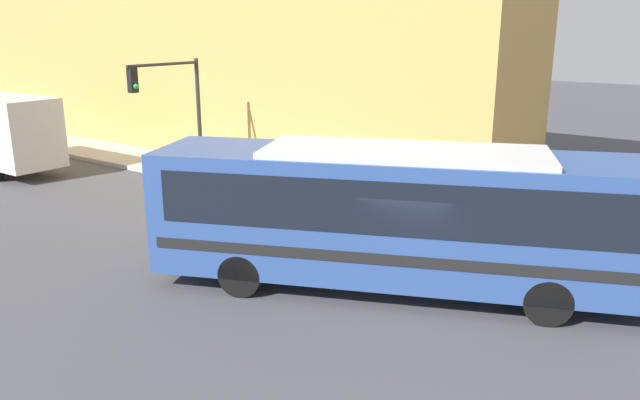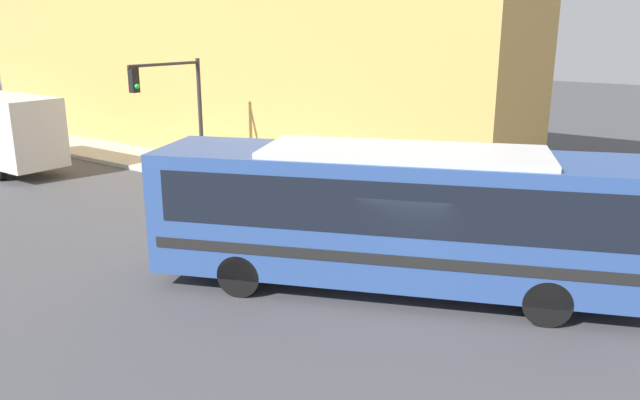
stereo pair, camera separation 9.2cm
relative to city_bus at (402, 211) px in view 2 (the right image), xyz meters
The scene contains 7 objects.
ground_plane 1.95m from the city_bus, 137.13° to the right, with size 120.00×120.00×0.00m, color #47474C.
sidewalk 20.63m from the city_bus, 73.76° to the left, with size 3.07×70.00×0.18m.
building_facade 19.08m from the city_bus, 57.04° to the left, with size 6.00×30.25×9.06m.
city_bus is the anchor object (origin of this frame).
fire_hydrant 5.93m from the city_bus, 33.56° to the left, with size 0.24×0.32×0.72m.
traffic_light_pole 12.31m from the city_bus, 72.18° to the left, with size 3.28×0.35×4.52m.
parking_meter 11.51m from the city_bus, 65.23° to the left, with size 0.14×0.14×1.37m.
Camera 2 is at (-11.60, -6.11, 5.90)m, focal length 35.00 mm.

